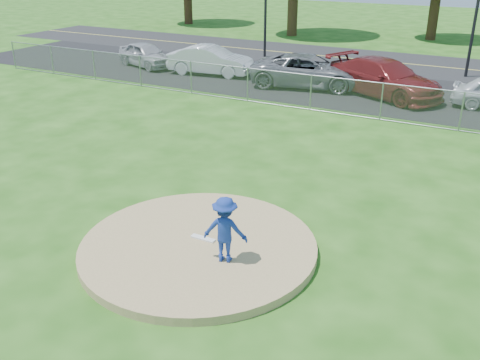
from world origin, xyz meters
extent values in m
plane|color=#1D4E11|center=(0.00, 10.00, 0.00)|extent=(120.00, 120.00, 0.00)
cylinder|color=#9E8556|center=(0.00, 0.00, 0.10)|extent=(5.40, 5.40, 0.20)
cube|color=white|center=(0.00, 0.20, 0.22)|extent=(0.60, 0.15, 0.04)
cube|color=gray|center=(0.00, 12.00, 0.75)|extent=(40.00, 0.06, 1.50)
cube|color=black|center=(0.00, 16.50, 0.01)|extent=(50.00, 8.00, 0.01)
cube|color=black|center=(0.00, 24.00, 0.00)|extent=(60.00, 7.00, 0.01)
cylinder|color=#392714|center=(-11.00, 31.00, 2.45)|extent=(0.78, 0.78, 4.90)
cylinder|color=#342113|center=(-1.00, 34.00, 1.92)|extent=(0.72, 0.72, 3.85)
cylinder|color=black|center=(-9.00, 22.00, 2.80)|extent=(0.16, 0.16, 5.60)
cylinder|color=black|center=(3.00, 22.00, 2.80)|extent=(0.16, 0.16, 5.60)
imported|color=navy|center=(0.89, -0.32, 0.94)|extent=(1.07, 0.78, 1.48)
cone|color=#D5650B|center=(-5.93, 15.72, 0.39)|extent=(0.39, 0.39, 0.76)
imported|color=#A6A6AA|center=(-13.69, 15.96, 0.70)|extent=(4.34, 2.87, 1.37)
imported|color=silver|center=(-9.33, 15.95, 0.77)|extent=(4.80, 2.26, 1.52)
imported|color=slate|center=(-3.60, 15.84, 0.80)|extent=(6.10, 3.74, 1.58)
imported|color=maroon|center=(0.12, 15.81, 0.85)|extent=(6.23, 4.56, 1.68)
camera|label=1|loc=(5.86, -8.87, 6.39)|focal=40.00mm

